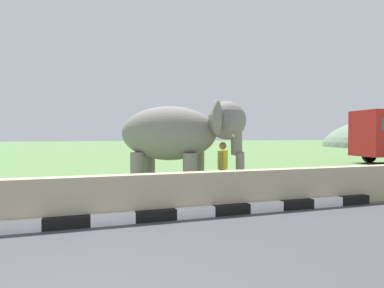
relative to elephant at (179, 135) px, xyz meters
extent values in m
cube|color=white|center=(-4.07, -2.92, -1.76)|extent=(0.90, 0.20, 0.24)
cube|color=black|center=(-3.17, -2.92, -1.76)|extent=(0.90, 0.20, 0.24)
cube|color=white|center=(-2.27, -2.92, -1.76)|extent=(0.90, 0.20, 0.24)
cube|color=black|center=(-1.37, -2.92, -1.76)|extent=(0.90, 0.20, 0.24)
cube|color=white|center=(-0.47, -2.92, -1.76)|extent=(0.90, 0.20, 0.24)
cube|color=black|center=(0.43, -2.92, -1.76)|extent=(0.90, 0.20, 0.24)
cube|color=white|center=(1.33, -2.92, -1.76)|extent=(0.90, 0.20, 0.24)
cube|color=black|center=(2.23, -2.92, -1.76)|extent=(0.90, 0.20, 0.24)
cube|color=white|center=(3.13, -2.92, -1.76)|extent=(0.90, 0.20, 0.24)
cube|color=black|center=(4.03, -2.92, -1.76)|extent=(0.90, 0.20, 0.24)
cube|color=tan|center=(-1.27, -2.62, -1.38)|extent=(28.00, 0.36, 1.00)
cylinder|color=slate|center=(0.65, 0.11, -1.22)|extent=(0.44, 0.44, 1.34)
cylinder|color=slate|center=(0.16, -0.64, -1.22)|extent=(0.44, 0.44, 1.34)
cylinder|color=slate|center=(-0.77, 1.04, -1.22)|extent=(0.44, 0.44, 1.34)
cylinder|color=slate|center=(-1.26, 0.29, -1.22)|extent=(0.44, 0.44, 1.34)
ellipsoid|color=slate|center=(-0.30, 0.20, 0.05)|extent=(3.47, 3.04, 1.70)
sphere|color=slate|center=(1.26, -0.83, 0.43)|extent=(1.16, 1.16, 1.16)
ellipsoid|color=#D84C8C|center=(1.50, -0.99, 0.58)|extent=(0.65, 0.73, 0.44)
ellipsoid|color=slate|center=(1.56, -0.10, 0.48)|extent=(0.70, 0.88, 1.00)
ellipsoid|color=slate|center=(0.71, -1.40, 0.48)|extent=(0.70, 0.88, 1.00)
cylinder|color=slate|center=(1.50, -0.99, -0.12)|extent=(0.57, 0.63, 1.00)
cylinder|color=slate|center=(1.60, -1.05, -0.92)|extent=(0.43, 0.47, 0.83)
cone|color=beige|center=(1.60, -0.72, -0.02)|extent=(0.43, 0.55, 0.22)
cone|color=beige|center=(1.30, -1.19, -0.02)|extent=(0.43, 0.55, 0.22)
cylinder|color=navy|center=(1.32, -0.44, -1.47)|extent=(0.15, 0.15, 0.82)
cylinder|color=navy|center=(1.20, -0.61, -1.47)|extent=(0.15, 0.15, 0.82)
cube|color=yellow|center=(1.26, -0.53, -0.77)|extent=(0.43, 0.46, 0.58)
cylinder|color=#9E7251|center=(1.42, -0.32, -0.80)|extent=(0.15, 0.16, 0.53)
cylinder|color=#9E7251|center=(1.11, -0.74, -0.80)|extent=(0.16, 0.18, 0.53)
sphere|color=#9E7251|center=(1.26, -0.53, -0.34)|extent=(0.23, 0.23, 0.23)
cylinder|color=black|center=(16.01, 7.74, -1.38)|extent=(1.03, 0.40, 1.00)
camera|label=1|loc=(-2.84, -9.80, -0.03)|focal=30.49mm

